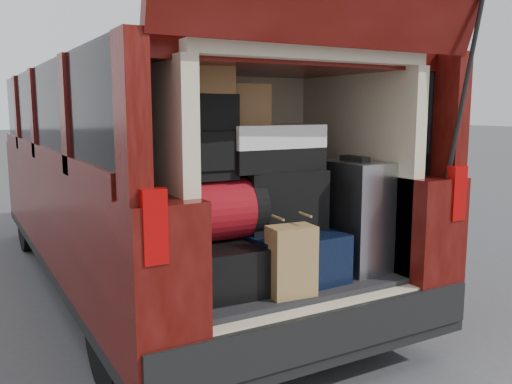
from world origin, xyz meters
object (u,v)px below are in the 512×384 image
(black_hardshell, at_px, (214,263))
(navy_hardshell, at_px, (282,253))
(silver_roller, at_px, (353,215))
(kraft_bag, at_px, (291,261))
(twotone_duffel, at_px, (271,148))
(backpack, at_px, (205,137))
(black_soft_case, at_px, (281,199))
(red_duffel, at_px, (214,210))

(black_hardshell, relative_size, navy_hardshell, 1.01)
(silver_roller, xyz_separation_m, kraft_bag, (-0.57, -0.22, -0.14))
(black_hardshell, distance_m, twotone_duffel, 0.70)
(backpack, bearing_deg, twotone_duffel, 5.24)
(black_hardshell, distance_m, silver_roller, 0.87)
(black_soft_case, distance_m, twotone_duffel, 0.29)
(kraft_bag, relative_size, backpack, 0.83)
(black_soft_case, relative_size, twotone_duffel, 0.83)
(kraft_bag, relative_size, twotone_duffel, 0.64)
(silver_roller, height_order, backpack, backpack)
(black_soft_case, bearing_deg, navy_hardshell, -108.32)
(black_soft_case, bearing_deg, backpack, -175.32)
(kraft_bag, height_order, red_duffel, red_duffel)
(black_hardshell, distance_m, black_soft_case, 0.52)
(kraft_bag, xyz_separation_m, red_duffel, (-0.27, 0.33, 0.23))
(red_duffel, distance_m, twotone_duffel, 0.47)
(kraft_bag, bearing_deg, black_soft_case, 70.91)
(kraft_bag, bearing_deg, silver_roller, 26.24)
(backpack, height_order, twotone_duffel, backpack)
(black_hardshell, relative_size, black_soft_case, 1.35)
(silver_roller, height_order, red_duffel, silver_roller)
(navy_hardshell, bearing_deg, black_soft_case, 64.20)
(black_hardshell, bearing_deg, black_soft_case, 3.06)
(black_soft_case, xyz_separation_m, twotone_duffel, (-0.06, 0.02, 0.29))
(navy_hardshell, bearing_deg, red_duffel, 171.12)
(red_duffel, xyz_separation_m, backpack, (-0.04, 0.00, 0.38))
(black_hardshell, height_order, black_soft_case, black_soft_case)
(red_duffel, height_order, backpack, backpack)
(red_duffel, relative_size, twotone_duffel, 0.90)
(red_duffel, bearing_deg, twotone_duffel, 4.62)
(black_soft_case, relative_size, backpack, 1.06)
(black_hardshell, height_order, silver_roller, silver_roller)
(navy_hardshell, distance_m, red_duffel, 0.48)
(backpack, bearing_deg, black_hardshell, -8.59)
(twotone_duffel, bearing_deg, black_soft_case, -25.29)
(black_hardshell, bearing_deg, kraft_bag, -46.86)
(navy_hardshell, distance_m, twotone_duffel, 0.59)
(red_duffel, relative_size, backpack, 1.16)
(silver_roller, xyz_separation_m, black_soft_case, (-0.43, 0.10, 0.11))
(backpack, bearing_deg, kraft_bag, -44.34)
(kraft_bag, xyz_separation_m, black_soft_case, (0.14, 0.32, 0.25))
(navy_hardshell, xyz_separation_m, twotone_duffel, (-0.04, 0.07, 0.58))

